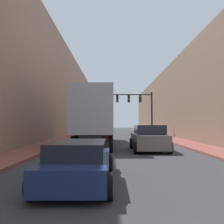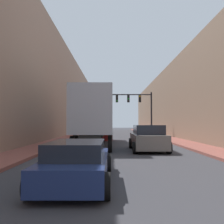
{
  "view_description": "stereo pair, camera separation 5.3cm",
  "coord_description": "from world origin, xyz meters",
  "px_view_note": "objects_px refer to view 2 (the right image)",
  "views": [
    {
      "loc": [
        -0.61,
        1.48,
        1.76
      ],
      "look_at": [
        -0.55,
        16.45,
        2.44
      ],
      "focal_mm": 40.0,
      "sensor_mm": 36.0,
      "label": 1
    },
    {
      "loc": [
        -0.56,
        1.48,
        1.76
      ],
      "look_at": [
        -0.55,
        16.45,
        2.44
      ],
      "focal_mm": 40.0,
      "sensor_mm": 36.0,
      "label": 2
    }
  ],
  "objects_px": {
    "semi_truck": "(96,116)",
    "traffic_signal_gantry": "(138,105)",
    "sedan_car": "(78,162)",
    "suv_car": "(148,138)"
  },
  "relations": [
    {
      "from": "suv_car",
      "to": "traffic_signal_gantry",
      "type": "relative_size",
      "value": 0.76
    },
    {
      "from": "semi_truck",
      "to": "sedan_car",
      "type": "height_order",
      "value": "semi_truck"
    },
    {
      "from": "traffic_signal_gantry",
      "to": "sedan_car",
      "type": "bearing_deg",
      "value": -100.38
    },
    {
      "from": "sedan_car",
      "to": "semi_truck",
      "type": "bearing_deg",
      "value": 91.1
    },
    {
      "from": "sedan_car",
      "to": "traffic_signal_gantry",
      "type": "height_order",
      "value": "traffic_signal_gantry"
    },
    {
      "from": "suv_car",
      "to": "traffic_signal_gantry",
      "type": "xyz_separation_m",
      "value": [
        0.98,
        14.96,
        3.25
      ]
    },
    {
      "from": "sedan_car",
      "to": "traffic_signal_gantry",
      "type": "relative_size",
      "value": 0.8
    },
    {
      "from": "suv_car",
      "to": "traffic_signal_gantry",
      "type": "bearing_deg",
      "value": 86.26
    },
    {
      "from": "semi_truck",
      "to": "traffic_signal_gantry",
      "type": "relative_size",
      "value": 2.2
    },
    {
      "from": "semi_truck",
      "to": "suv_car",
      "type": "bearing_deg",
      "value": -49.88
    }
  ]
}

